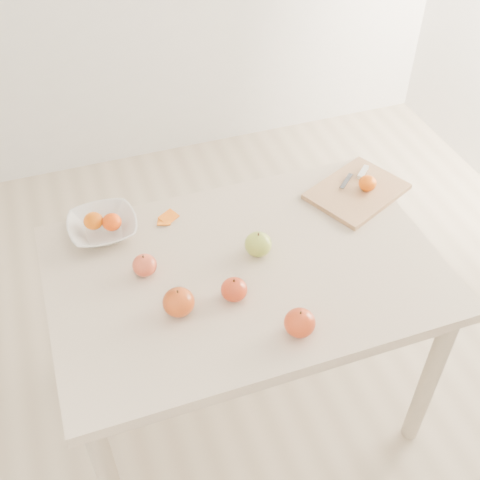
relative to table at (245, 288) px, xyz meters
name	(u,v)px	position (x,y,z in m)	size (l,w,h in m)	color
ground	(244,399)	(0.00, 0.00, -0.65)	(3.50, 3.50, 0.00)	#C6B293
table	(245,288)	(0.00, 0.00, 0.00)	(1.20, 0.80, 0.75)	beige
cutting_board	(357,191)	(0.49, 0.21, 0.11)	(0.32, 0.24, 0.02)	tan
board_tangerine	(367,183)	(0.52, 0.20, 0.14)	(0.06, 0.06, 0.05)	#E75108
fruit_bowl	(103,227)	(-0.39, 0.30, 0.13)	(0.22, 0.22, 0.05)	silver
bowl_tangerine_near	(93,221)	(-0.41, 0.31, 0.15)	(0.06, 0.06, 0.06)	#D15707
bowl_tangerine_far	(112,222)	(-0.36, 0.28, 0.15)	(0.06, 0.06, 0.06)	#E13A07
orange_peel_a	(169,218)	(-0.17, 0.30, 0.10)	(0.06, 0.04, 0.00)	orange
orange_peel_b	(164,223)	(-0.19, 0.28, 0.10)	(0.04, 0.04, 0.00)	orange
paring_knife	(360,174)	(0.54, 0.28, 0.12)	(0.15, 0.10, 0.01)	white
apple_green	(258,244)	(0.06, 0.04, 0.14)	(0.09, 0.09, 0.08)	olive
apple_red_b	(179,302)	(-0.24, -0.10, 0.14)	(0.09, 0.09, 0.08)	maroon
apple_red_a	(145,265)	(-0.30, 0.08, 0.13)	(0.07, 0.07, 0.07)	maroon
apple_red_e	(234,290)	(-0.07, -0.11, 0.13)	(0.08, 0.08, 0.07)	maroon
apple_red_c	(300,323)	(0.06, -0.28, 0.14)	(0.09, 0.09, 0.08)	maroon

